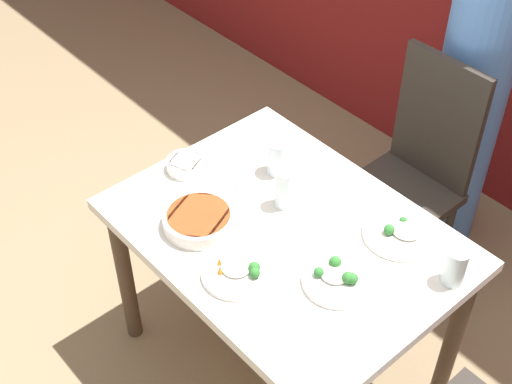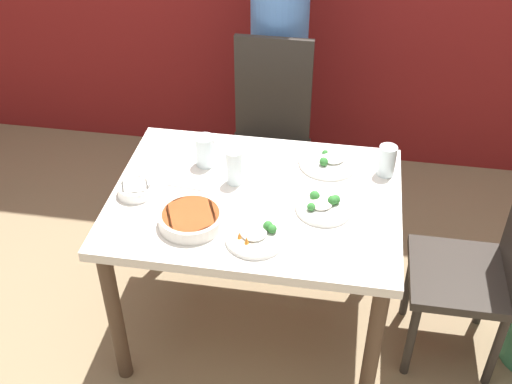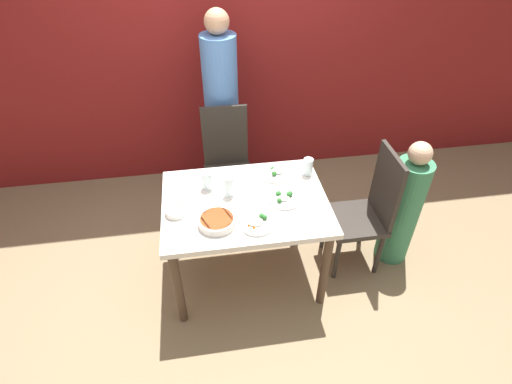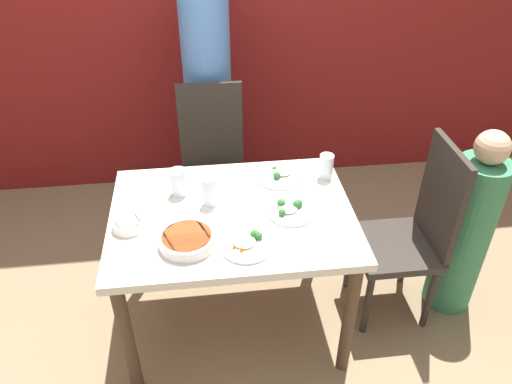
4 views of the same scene
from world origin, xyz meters
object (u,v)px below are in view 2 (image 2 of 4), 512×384
at_px(plate_rice_adult, 256,236).
at_px(glass_water_tall, 205,151).
at_px(chair_adult_spot, 270,136).
at_px(bowl_curry, 191,218).
at_px(chair_child_spot, 486,261).
at_px(person_adult, 279,59).

bearing_deg(plate_rice_adult, glass_water_tall, 123.43).
bearing_deg(chair_adult_spot, bowl_curry, -98.74).
relative_size(chair_child_spot, bowl_curry, 4.19).
bearing_deg(chair_child_spot, glass_water_tall, -98.51).
relative_size(chair_adult_spot, glass_water_tall, 7.60).
xyz_separation_m(bowl_curry, plate_rice_adult, (0.25, -0.04, -0.01)).
relative_size(person_adult, plate_rice_adult, 7.83).
bearing_deg(plate_rice_adult, bowl_curry, 169.80).
xyz_separation_m(chair_child_spot, plate_rice_adult, (-0.86, -0.25, 0.23)).
distance_m(chair_adult_spot, plate_rice_adult, 1.04).
height_order(person_adult, glass_water_tall, person_adult).
height_order(person_adult, plate_rice_adult, person_adult).
relative_size(chair_adult_spot, person_adult, 0.59).
xyz_separation_m(chair_adult_spot, glass_water_tall, (-0.18, -0.58, 0.28)).
bearing_deg(person_adult, bowl_curry, -96.65).
distance_m(chair_child_spot, plate_rice_adult, 0.92).
height_order(bowl_curry, plate_rice_adult, plate_rice_adult).
relative_size(chair_child_spot, glass_water_tall, 7.60).
xyz_separation_m(chair_child_spot, bowl_curry, (-1.11, -0.21, 0.24)).
height_order(chair_adult_spot, chair_child_spot, same).
height_order(chair_child_spot, glass_water_tall, chair_child_spot).
bearing_deg(person_adult, plate_rice_adult, -85.71).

